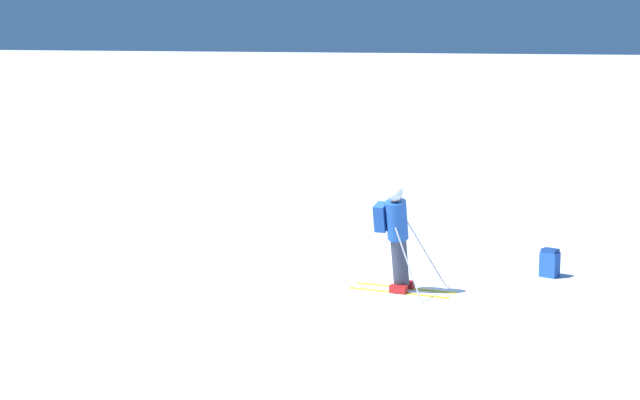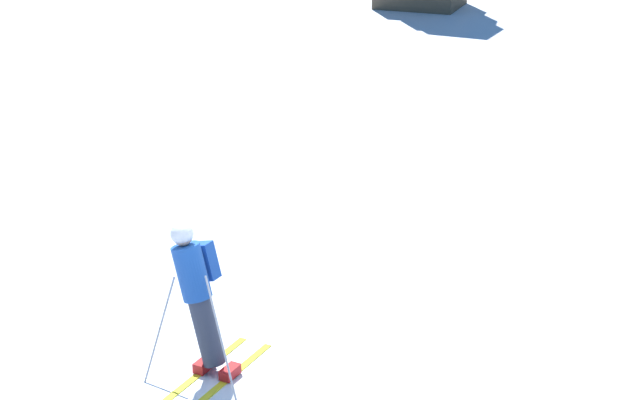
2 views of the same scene
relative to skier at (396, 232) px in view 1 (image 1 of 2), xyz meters
The scene contains 3 objects.
ground_plane 1.11m from the skier, ahead, with size 300.00×300.00×0.00m, color white.
skier is the anchor object (origin of this frame).
spare_backpack 3.12m from the skier, 49.56° to the right, with size 0.31×0.36×0.50m.
Camera 1 is at (-17.00, -3.73, 4.33)m, focal length 60.00 mm.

